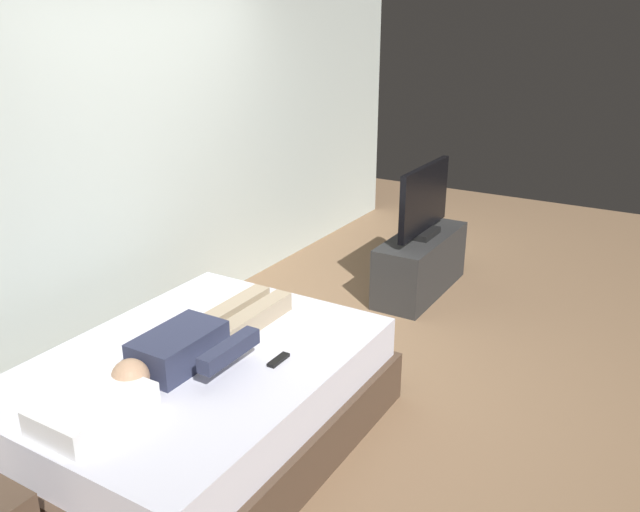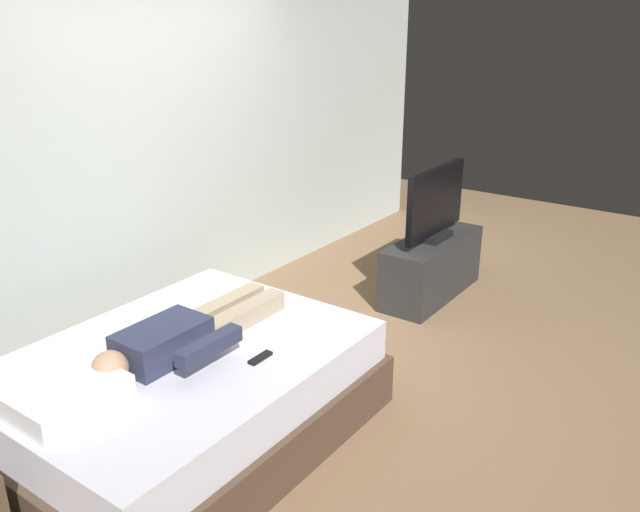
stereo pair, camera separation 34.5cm
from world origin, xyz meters
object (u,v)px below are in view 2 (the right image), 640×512
(tv, at_px, (435,205))
(bed, at_px, (184,395))
(remote, at_px, (260,358))
(person, at_px, (184,335))
(pillow, at_px, (69,397))
(tv_stand, at_px, (431,267))

(tv, bearing_deg, bed, 175.09)
(remote, bearing_deg, tv, 4.53)
(remote, xyz_separation_m, tv, (2.37, 0.19, 0.24))
(bed, relative_size, person, 1.57)
(pillow, xyz_separation_m, remote, (0.85, -0.41, -0.05))
(person, bearing_deg, tv, -4.90)
(person, height_order, tv, tv)
(pillow, relative_size, remote, 3.20)
(remote, bearing_deg, person, 110.47)
(bed, relative_size, remote, 13.17)
(bed, height_order, tv, tv)
(person, relative_size, tv_stand, 1.15)
(tv_stand, bearing_deg, remote, -175.47)
(bed, distance_m, tv_stand, 2.56)
(bed, height_order, remote, remote)
(tv_stand, bearing_deg, person, 175.10)
(bed, relative_size, pillow, 4.12)
(pillow, distance_m, person, 0.70)
(remote, bearing_deg, tv_stand, 4.53)
(bed, xyz_separation_m, tv_stand, (2.55, -0.22, -0.01))
(person, xyz_separation_m, remote, (0.15, -0.40, -0.07))
(remote, distance_m, tv, 2.39)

